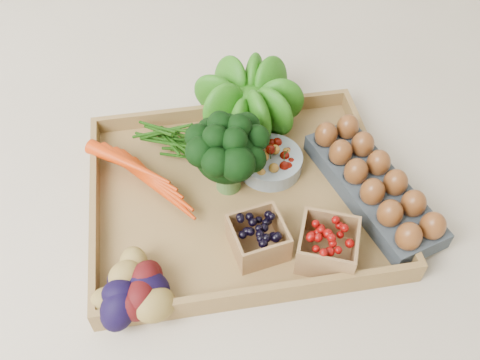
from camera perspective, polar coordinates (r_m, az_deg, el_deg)
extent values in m
plane|color=beige|center=(1.03, 0.00, -2.15)|extent=(4.00, 4.00, 0.00)
cube|color=olive|center=(1.02, 0.00, -1.89)|extent=(0.55, 0.45, 0.01)
sphere|color=#16560D|center=(1.10, 0.88, 8.97)|extent=(0.15, 0.15, 0.15)
cylinder|color=#8C9EA5|center=(1.05, 3.21, 1.92)|extent=(0.13, 0.13, 0.03)
cube|color=#384048|center=(1.03, 13.92, -0.87)|extent=(0.19, 0.34, 0.04)
cube|color=black|center=(0.92, 1.95, -6.15)|extent=(0.10, 0.10, 0.06)
cube|color=#6E0604|center=(0.92, 9.32, -6.87)|extent=(0.13, 0.13, 0.07)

